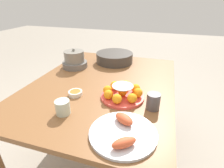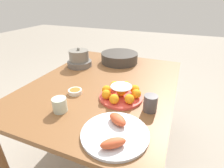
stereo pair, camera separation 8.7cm
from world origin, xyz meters
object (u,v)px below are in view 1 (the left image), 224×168
at_px(dining_table, 103,93).
at_px(cup_near, 153,101).
at_px(seafood_platter, 123,132).
at_px(sauce_bowl, 75,93).
at_px(warming_pot, 75,60).
at_px(cake_plate, 122,93).
at_px(cup_far, 63,107).
at_px(serving_bowl, 114,57).

relative_size(dining_table, cup_near, 13.95).
bearing_deg(seafood_platter, sauce_bowl, 55.87).
distance_m(sauce_bowl, cup_near, 0.48).
xyz_separation_m(cup_near, warming_pot, (0.44, 0.71, 0.02)).
xyz_separation_m(sauce_bowl, cup_near, (-0.01, -0.48, 0.03)).
bearing_deg(cake_plate, cup_far, 133.62).
distance_m(cake_plate, seafood_platter, 0.32).
height_order(dining_table, sauce_bowl, sauce_bowl).
relative_size(dining_table, cup_far, 16.58).
height_order(cake_plate, seafood_platter, cake_plate).
bearing_deg(cup_far, sauce_bowl, 8.81).
distance_m(serving_bowl, seafood_platter, 0.96).
xyz_separation_m(dining_table, cake_plate, (-0.17, -0.18, 0.12)).
relative_size(dining_table, warming_pot, 6.09).
bearing_deg(warming_pot, cup_near, -121.77).
height_order(seafood_platter, cup_far, cup_far).
bearing_deg(cake_plate, dining_table, 48.03).
xyz_separation_m(seafood_platter, cup_near, (0.24, -0.11, 0.03)).
xyz_separation_m(sauce_bowl, cup_far, (-0.19, -0.03, 0.02)).
relative_size(cake_plate, seafood_platter, 0.86).
distance_m(dining_table, warming_pot, 0.42).
relative_size(serving_bowl, sauce_bowl, 3.86).
bearing_deg(cake_plate, serving_bowl, 20.75).
height_order(dining_table, cup_far, cup_far).
xyz_separation_m(cup_far, warming_pot, (0.62, 0.26, 0.02)).
bearing_deg(dining_table, cup_near, -121.45).
xyz_separation_m(sauce_bowl, warming_pot, (0.43, 0.23, 0.05)).
distance_m(dining_table, seafood_platter, 0.55).
xyz_separation_m(cake_plate, sauce_bowl, (-0.06, 0.29, -0.02)).
distance_m(cake_plate, cup_far, 0.36).
distance_m(sauce_bowl, warming_pot, 0.49).
height_order(cup_near, cup_far, cup_near).
relative_size(cup_far, warming_pot, 0.37).
bearing_deg(sauce_bowl, cake_plate, -79.06).
xyz_separation_m(cake_plate, seafood_platter, (-0.31, -0.08, -0.02)).
bearing_deg(cup_near, sauce_bowl, 89.30).
distance_m(seafood_platter, warming_pot, 0.91).
bearing_deg(cup_far, serving_bowl, -2.25).
height_order(cake_plate, cup_far, cake_plate).
relative_size(sauce_bowl, warming_pot, 0.41).
bearing_deg(dining_table, cup_far, 169.62).
relative_size(cake_plate, sauce_bowl, 3.04).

